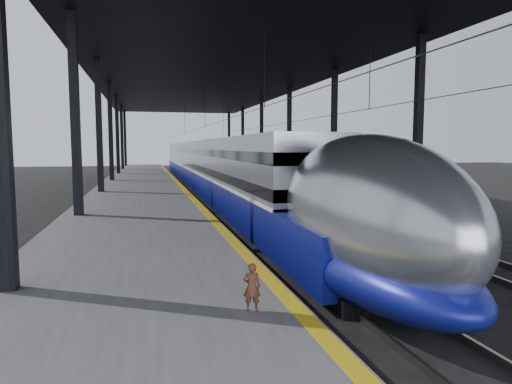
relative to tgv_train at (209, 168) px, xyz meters
name	(u,v)px	position (x,y,z in m)	size (l,w,h in m)	color
ground	(245,260)	(-2.00, -23.09, -1.97)	(160.00, 160.00, 0.00)	black
platform	(140,191)	(-5.50, -3.09, -1.47)	(6.00, 80.00, 1.00)	#4C4C4F
yellow_strip	(179,184)	(-2.70, -3.09, -0.96)	(0.30, 80.00, 0.01)	gold
rails	(246,194)	(2.50, -3.09, -1.89)	(6.52, 80.00, 0.16)	slate
canopy	(212,75)	(-0.10, -3.09, 7.15)	(18.00, 75.00, 9.47)	black
tgv_train	(209,168)	(0.00, 0.00, 0.00)	(2.94, 65.20, 4.21)	#ABADB2
second_train	(247,164)	(5.00, 7.97, 0.00)	(2.82, 56.05, 3.88)	#164F92
child	(252,287)	(-3.47, -30.34, -0.56)	(0.30, 0.20, 0.82)	#522A1B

